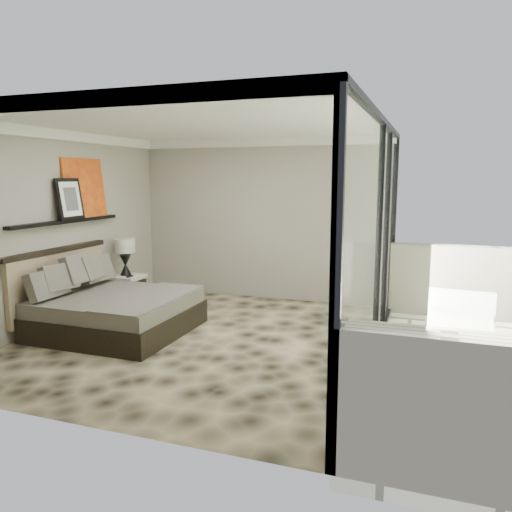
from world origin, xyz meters
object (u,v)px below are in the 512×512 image
(bed, at_px, (111,308))
(lounger, at_px, (458,339))
(nightstand, at_px, (128,291))
(table_lamp, at_px, (125,252))

(bed, relative_size, lounger, 1.14)
(bed, xyz_separation_m, lounger, (4.54, 0.58, -0.12))
(nightstand, bearing_deg, lounger, -25.88)
(bed, height_order, table_lamp, table_lamp)
(bed, height_order, nightstand, bed)
(bed, distance_m, lounger, 4.58)
(bed, bearing_deg, table_lamp, 115.46)
(lounger, bearing_deg, nightstand, 176.93)
(table_lamp, xyz_separation_m, lounger, (5.16, -0.71, -0.71))
(bed, xyz_separation_m, table_lamp, (-0.62, 1.29, 0.59))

